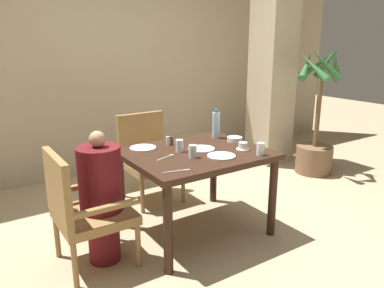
% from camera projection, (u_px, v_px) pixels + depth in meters
% --- Properties ---
extents(ground_plane, '(16.00, 16.00, 0.00)m').
position_uv_depth(ground_plane, '(195.00, 230.00, 3.37)').
color(ground_plane, tan).
extents(wall_back, '(8.00, 0.06, 2.80)m').
position_uv_depth(wall_back, '(105.00, 61.00, 4.61)').
color(wall_back, tan).
rests_on(wall_back, ground_plane).
extents(pillar_stone, '(0.47, 0.47, 2.70)m').
position_uv_depth(pillar_stone, '(273.00, 64.00, 5.00)').
color(pillar_stone, '#BCAD8E').
rests_on(pillar_stone, ground_plane).
extents(dining_table, '(1.15, 0.97, 0.74)m').
position_uv_depth(dining_table, '(195.00, 162.00, 3.20)').
color(dining_table, '#331E14').
rests_on(dining_table, ground_plane).
extents(chair_left_side, '(0.54, 0.54, 0.90)m').
position_uv_depth(chair_left_side, '(82.00, 207.00, 2.72)').
color(chair_left_side, olive).
rests_on(chair_left_side, ground_plane).
extents(diner_in_left_chair, '(0.32, 0.32, 1.03)m').
position_uv_depth(diner_in_left_chair, '(101.00, 196.00, 2.79)').
color(diner_in_left_chair, '#5B1419').
rests_on(diner_in_left_chair, ground_plane).
extents(chair_far_side, '(0.54, 0.54, 0.90)m').
position_uv_depth(chair_far_side, '(148.00, 155.00, 3.97)').
color(chair_far_side, olive).
rests_on(chair_far_side, ground_plane).
extents(potted_palm, '(0.61, 0.61, 1.63)m').
position_uv_depth(potted_palm, '(316.00, 134.00, 4.72)').
color(potted_palm, brown).
rests_on(potted_palm, ground_plane).
extents(plate_main_left, '(0.23, 0.23, 0.01)m').
position_uv_depth(plate_main_left, '(221.00, 156.00, 3.02)').
color(plate_main_left, white).
rests_on(plate_main_left, dining_table).
extents(plate_main_right, '(0.23, 0.23, 0.01)m').
position_uv_depth(plate_main_right, '(202.00, 149.00, 3.21)').
color(plate_main_right, white).
rests_on(plate_main_right, dining_table).
extents(plate_dessert_center, '(0.23, 0.23, 0.01)m').
position_uv_depth(plate_dessert_center, '(143.00, 148.00, 3.24)').
color(plate_dessert_center, white).
rests_on(plate_dessert_center, dining_table).
extents(teacup_with_saucer, '(0.12, 0.12, 0.06)m').
position_uv_depth(teacup_with_saucer, '(243.00, 146.00, 3.21)').
color(teacup_with_saucer, white).
rests_on(teacup_with_saucer, dining_table).
extents(bowl_small, '(0.14, 0.14, 0.04)m').
position_uv_depth(bowl_small, '(235.00, 139.00, 3.47)').
color(bowl_small, white).
rests_on(bowl_small, dining_table).
extents(water_bottle, '(0.07, 0.07, 0.28)m').
position_uv_depth(water_bottle, '(216.00, 125.00, 3.57)').
color(water_bottle, '#A3C6DB').
rests_on(water_bottle, dining_table).
extents(glass_tall_near, '(0.06, 0.06, 0.10)m').
position_uv_depth(glass_tall_near, '(193.00, 151.00, 2.98)').
color(glass_tall_near, silver).
rests_on(glass_tall_near, dining_table).
extents(glass_tall_mid, '(0.06, 0.06, 0.10)m').
position_uv_depth(glass_tall_mid, '(260.00, 149.00, 3.05)').
color(glass_tall_mid, silver).
rests_on(glass_tall_mid, dining_table).
extents(glass_tall_far, '(0.06, 0.06, 0.10)m').
position_uv_depth(glass_tall_far, '(180.00, 146.00, 3.14)').
color(glass_tall_far, silver).
rests_on(glass_tall_far, dining_table).
extents(salt_shaker, '(0.03, 0.03, 0.08)m').
position_uv_depth(salt_shaker, '(168.00, 141.00, 3.34)').
color(salt_shaker, white).
rests_on(salt_shaker, dining_table).
extents(pepper_shaker, '(0.03, 0.03, 0.08)m').
position_uv_depth(pepper_shaker, '(172.00, 140.00, 3.36)').
color(pepper_shaker, '#4C3D2D').
rests_on(pepper_shaker, dining_table).
extents(fork_beside_plate, '(0.19, 0.08, 0.00)m').
position_uv_depth(fork_beside_plate, '(167.00, 157.00, 3.00)').
color(fork_beside_plate, silver).
rests_on(fork_beside_plate, dining_table).
extents(knife_beside_plate, '(0.21, 0.06, 0.00)m').
position_uv_depth(knife_beside_plate, '(178.00, 171.00, 2.68)').
color(knife_beside_plate, silver).
rests_on(knife_beside_plate, dining_table).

